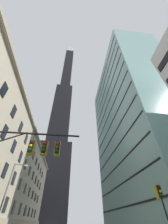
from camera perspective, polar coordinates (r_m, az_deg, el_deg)
The scene contains 5 objects.
dark_skyscraper at distance 118.59m, azimuth -10.44°, elevation -6.21°, with size 23.28×23.28×217.49m.
glass_office_midrise at distance 44.88m, azimuth 19.37°, elevation -4.15°, with size 14.12×34.79×52.36m.
traffic_signal_mast at distance 10.43m, azimuth -24.18°, elevation -16.42°, with size 6.89×0.63×6.90m.
traffic_light_near_right at distance 14.55m, azimuth 29.80°, elevation -28.60°, with size 0.40×0.63×3.96m.
street_lamppost at distance 23.61m, azimuth -29.64°, elevation -26.94°, with size 2.10×0.32×8.46m.
Camera 1 is at (-0.73, -6.12, 1.56)m, focal length 21.28 mm.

